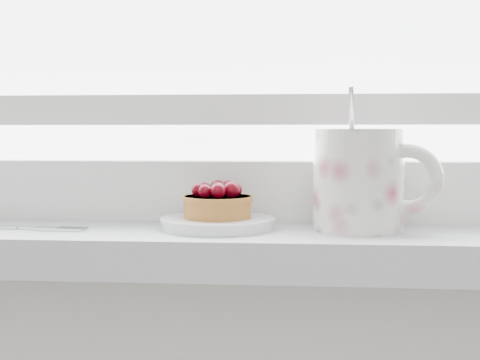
# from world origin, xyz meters

# --- Properties ---
(saucer) EXTENTS (0.12, 0.12, 0.01)m
(saucer) POSITION_xyz_m (0.02, 1.89, 0.95)
(saucer) COLOR silver
(saucer) RESTS_ON windowsill
(raspberry_tart) EXTENTS (0.08, 0.08, 0.04)m
(raspberry_tart) POSITION_xyz_m (0.02, 1.89, 0.97)
(raspberry_tart) COLOR #92581F
(raspberry_tart) RESTS_ON saucer
(floral_mug) EXTENTS (0.15, 0.12, 0.15)m
(floral_mug) POSITION_xyz_m (0.17, 1.89, 1.00)
(floral_mug) COLOR silver
(floral_mug) RESTS_ON windowsill
(fork) EXTENTS (0.18, 0.03, 0.00)m
(fork) POSITION_xyz_m (-0.21, 1.87, 0.94)
(fork) COLOR silver
(fork) RESTS_ON windowsill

